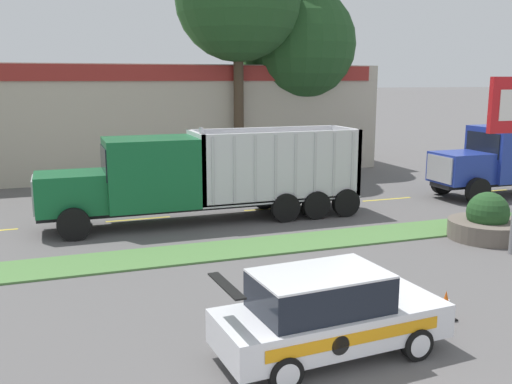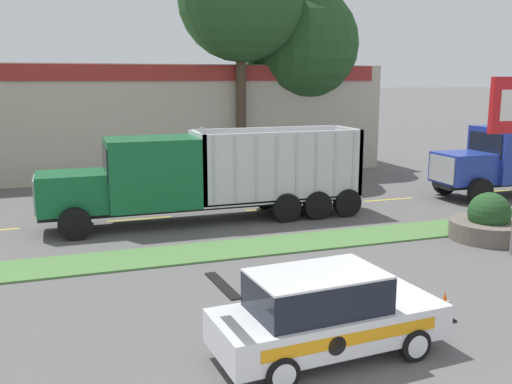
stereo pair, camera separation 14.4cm
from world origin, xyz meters
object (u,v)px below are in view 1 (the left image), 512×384
(rally_car, at_px, (327,313))
(dump_truck_mid, at_px, (180,179))
(traffic_cone, at_px, (446,305))
(stone_planter, at_px, (487,223))

(rally_car, bearing_deg, dump_truck_mid, 92.30)
(traffic_cone, bearing_deg, stone_planter, 42.25)
(stone_planter, relative_size, traffic_cone, 3.82)
(rally_car, relative_size, traffic_cone, 6.97)
(dump_truck_mid, xyz_separation_m, rally_car, (0.44, -11.01, -0.77))
(rally_car, distance_m, stone_planter, 10.28)
(rally_car, relative_size, stone_planter, 1.83)
(dump_truck_mid, distance_m, stone_planter, 10.64)
(stone_planter, xyz_separation_m, traffic_cone, (-5.43, -4.93, -0.22))
(stone_planter, height_order, traffic_cone, stone_planter)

